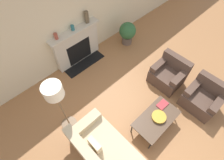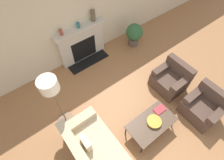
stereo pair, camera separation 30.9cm
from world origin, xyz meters
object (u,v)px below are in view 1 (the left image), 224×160
book (162,105)px  floor_lamp (55,96)px  armchair_far (168,74)px  mantel_vase_center_right (87,17)px  armchair_near (203,98)px  bowl (159,117)px  coffee_table (156,119)px  potted_plant (127,32)px  fireplace (77,46)px  mantel_vase_left (56,36)px  mantel_vase_center_left (73,28)px

book → floor_lamp: floor_lamp is taller
armchair_far → floor_lamp: (-2.84, 0.88, 1.05)m
floor_lamp → mantel_vase_center_right: 2.58m
armchair_near → book: armchair_near is taller
bowl → armchair_near: bearing=-18.6°
mantel_vase_center_right → book: bearing=-93.2°
armchair_far → armchair_near: bearing=-0.0°
armchair_far → book: 1.09m
armchair_far → mantel_vase_center_right: 2.79m
coffee_table → potted_plant: potted_plant is taller
armchair_far → mantel_vase_center_right: bearing=-161.9°
fireplace → armchair_far: size_ratio=1.92×
fireplace → book: size_ratio=5.55×
floor_lamp → armchair_far: bearing=-17.2°
mantel_vase_left → potted_plant: 2.41m
armchair_near → floor_lamp: 3.60m
armchair_near → mantel_vase_center_right: size_ratio=2.50×
fireplace → mantel_vase_center_right: size_ratio=4.79×
bowl → book: bearing=22.5°
floor_lamp → mantel_vase_center_right: (2.04, 1.59, -0.04)m
bowl → potted_plant: (1.69, 2.57, -0.01)m
book → mantel_vase_left: 3.18m
fireplace → floor_lamp: 2.35m
armchair_far → coffee_table: bearing=-66.2°
armchair_near → mantel_vase_left: (-1.83, 3.53, 0.92)m
fireplace → coffee_table: (-0.06, -3.06, -0.17)m
armchair_near → floor_lamp: (-2.84, 1.94, 1.05)m
armchair_far → mantel_vase_center_right: (-0.81, 2.47, 1.01)m
armchair_near → mantel_vase_center_right: 3.76m
mantel_vase_left → armchair_far: bearing=-53.5°
mantel_vase_center_left → armchair_far: bearing=-62.2°
coffee_table → mantel_vase_center_right: bearing=79.9°
armchair_near → potted_plant: 3.04m
bowl → mantel_vase_center_right: bearing=80.8°
armchair_near → mantel_vase_left: 4.08m
book → armchair_far: bearing=28.4°
armchair_far → mantel_vase_center_left: 2.94m
armchair_near → coffee_table: (-1.36, 0.46, 0.07)m
bowl → mantel_vase_center_right: size_ratio=1.00×
mantel_vase_center_right → mantel_vase_center_left: bearing=180.0°
fireplace → armchair_near: 3.76m
armchair_far → bowl: 1.46m
armchair_far → bowl: bearing=-64.7°
armchair_far → mantel_vase_left: size_ratio=4.99×
bowl → mantel_vase_center_right: (0.50, 3.09, 0.86)m
book → floor_lamp: 2.49m
armchair_near → armchair_far: 1.06m
book → mantel_vase_left: size_ratio=1.72×
fireplace → armchair_near: bearing=-69.7°
armchair_near → armchair_far: bearing=180.0°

